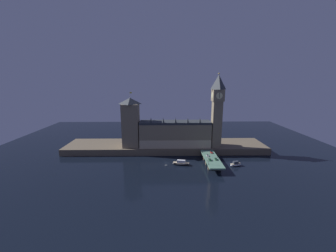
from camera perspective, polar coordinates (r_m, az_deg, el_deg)
ground_plane at (r=199.12m, az=-0.58°, el=-10.12°), size 400.00×400.00×0.00m
embankment at (r=234.50m, az=-0.63°, el=-5.67°), size 220.00×42.00×6.95m
parliament_hall at (r=221.47m, az=1.95°, el=-2.16°), size 74.87×19.72×32.82m
clock_tower at (r=218.84m, az=13.47°, el=4.60°), size 11.81×11.92×77.14m
victoria_tower at (r=221.19m, az=-10.27°, el=0.98°), size 17.38×17.38×58.26m
bridge at (r=197.59m, az=11.97°, el=-9.21°), size 13.00×46.00×6.33m
car_northbound_lead at (r=200.79m, az=10.88°, el=-8.03°), size 2.04×4.54×1.31m
car_northbound_trail at (r=190.77m, az=11.54°, el=-9.13°), size 1.93×4.06×1.57m
car_southbound_lead at (r=193.63m, az=13.11°, el=-8.88°), size 1.88×4.47×1.56m
car_southbound_trail at (r=209.85m, az=11.95°, el=-7.15°), size 1.94×4.49×1.39m
pedestrian_near_rail at (r=188.32m, az=10.81°, el=-9.32°), size 0.38×0.38×1.83m
pedestrian_mid_walk at (r=198.91m, az=13.56°, el=-8.27°), size 0.38×0.38×1.70m
pedestrian_far_rail at (r=210.21m, az=9.52°, el=-6.97°), size 0.38×0.38×1.57m
street_lamp_near at (r=180.64m, az=11.17°, el=-9.12°), size 1.34×0.60×7.06m
street_lamp_far at (r=207.95m, az=9.50°, el=-6.31°), size 1.34×0.60×6.07m
boat_upstream at (r=193.56m, az=3.65°, el=-10.26°), size 17.20×7.50×4.85m
boat_downstream at (r=201.15m, az=18.22°, el=-10.02°), size 11.74×6.85×4.57m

